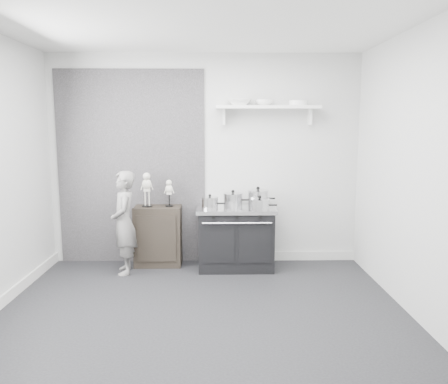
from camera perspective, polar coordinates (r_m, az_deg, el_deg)
The scene contains 15 objects.
ground at distance 4.27m, azimuth -3.10°, elevation -16.10°, with size 4.00×4.00×0.00m, color black.
room_shell at distance 4.04m, azimuth -4.48°, elevation 6.52°, with size 4.02×3.62×2.71m.
wall_shelf at distance 5.60m, azimuth 5.74°, elevation 10.85°, with size 1.30×0.26×0.24m.
stove at distance 5.53m, azimuth 1.54°, elevation -5.95°, with size 0.98×0.61×0.78m.
side_cabinet at distance 5.71m, azimuth -8.58°, elevation -5.68°, with size 0.59×0.35×0.77m, color black.
child at distance 5.42m, azimuth -12.93°, elevation -3.93°, with size 0.46×0.30×1.26m, color slate.
pot_front_left at distance 5.34m, azimuth -1.85°, elevation -1.41°, with size 0.29×0.20×0.18m.
pot_back_left at distance 5.55m, azimuth 1.18°, elevation -0.95°, with size 0.34×0.25×0.20m.
pot_back_right at distance 5.56m, azimuth 4.46°, elevation -0.75°, with size 0.35×0.26×0.25m.
pot_front_right at distance 5.26m, azimuth 4.67°, elevation -1.63°, with size 0.33×0.25×0.18m.
skeleton_full at distance 5.61m, azimuth -10.04°, elevation 0.65°, with size 0.14×0.09×0.50m, color beige, non-canonical shape.
skeleton_torso at distance 5.58m, azimuth -7.19°, elevation 0.10°, with size 0.11×0.07×0.39m, color beige, non-canonical shape.
bowl_large at distance 5.56m, azimuth 2.03°, elevation 11.61°, with size 0.31×0.31×0.07m, color white.
bowl_small at distance 5.59m, azimuth 5.27°, elevation 11.54°, with size 0.22×0.22×0.07m, color white.
plate_stack at distance 5.65m, azimuth 9.67°, elevation 11.38°, with size 0.24×0.24×0.06m, color white.
Camera 1 is at (0.16, -3.88, 1.78)m, focal length 35.00 mm.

